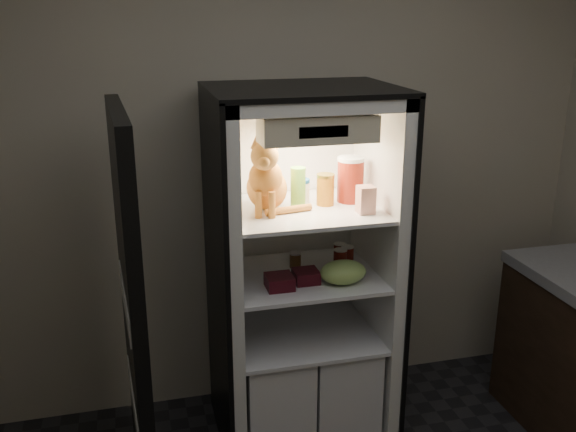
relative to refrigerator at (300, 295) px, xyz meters
name	(u,v)px	position (x,y,z in m)	size (l,w,h in m)	color
room_shell	(431,231)	(0.00, -1.38, 0.83)	(3.60, 3.60, 3.60)	white
refrigerator	(300,295)	(0.00, 0.00, 0.00)	(0.90, 0.72, 1.88)	white
fridge_door	(134,322)	(-0.85, -0.34, 0.12)	(0.10, 0.87, 1.85)	black
tabby_cat	(266,182)	(-0.19, -0.06, 0.64)	(0.33, 0.39, 0.39)	#BB5D17
parmesan_shaker	(298,187)	(-0.02, -0.02, 0.60)	(0.08, 0.08, 0.20)	green
mayo_tub	(301,191)	(0.01, 0.03, 0.56)	(0.09, 0.09, 0.12)	white
salsa_jar	(325,189)	(0.12, -0.04, 0.58)	(0.09, 0.09, 0.16)	maroon
pepper_jar	(350,179)	(0.26, -0.01, 0.61)	(0.14, 0.14, 0.23)	#A82C16
cream_carton	(366,200)	(0.26, -0.21, 0.56)	(0.08, 0.08, 0.13)	white
soda_can_a	(340,255)	(0.21, 0.00, 0.21)	(0.07, 0.07, 0.12)	black
soda_can_b	(347,257)	(0.24, -0.05, 0.21)	(0.07, 0.07, 0.12)	black
soda_can_c	(340,261)	(0.18, -0.10, 0.21)	(0.07, 0.07, 0.13)	black
condiment_jar	(295,260)	(-0.02, 0.03, 0.19)	(0.06, 0.06, 0.08)	brown
grape_bag	(343,272)	(0.16, -0.22, 0.21)	(0.23, 0.17, 0.12)	#87B956
berry_box_left	(279,282)	(-0.16, -0.20, 0.18)	(0.13, 0.13, 0.06)	#4D0C16
berry_box_right	(306,276)	(-0.02, -0.16, 0.18)	(0.12, 0.12, 0.06)	#4D0C16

